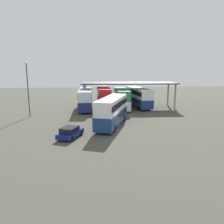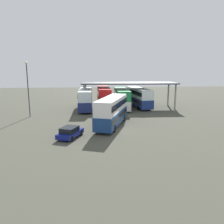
{
  "view_description": "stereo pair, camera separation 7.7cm",
  "coord_description": "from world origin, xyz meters",
  "px_view_note": "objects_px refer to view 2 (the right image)",
  "views": [
    {
      "loc": [
        -3.66,
        -28.01,
        8.12
      ],
      "look_at": [
        -0.69,
        2.69,
        2.0
      ],
      "focal_mm": 35.15,
      "sensor_mm": 36.0,
      "label": 1
    },
    {
      "loc": [
        -3.58,
        -28.02,
        8.12
      ],
      "look_at": [
        -0.69,
        2.69,
        2.0
      ],
      "focal_mm": 35.15,
      "sensor_mm": 36.0,
      "label": 2
    }
  ],
  "objects_px": {
    "parked_hatchback": "(70,132)",
    "double_decker_mid_row": "(104,97)",
    "double_decker_near_canopy": "(86,98)",
    "double_decker_far_right": "(122,98)",
    "double_decker_end_of_row": "(139,97)",
    "double_decker_main": "(112,110)",
    "lamppost_tall": "(28,83)"
  },
  "relations": [
    {
      "from": "double_decker_mid_row",
      "to": "double_decker_far_right",
      "type": "height_order",
      "value": "double_decker_mid_row"
    },
    {
      "from": "parked_hatchback",
      "to": "lamppost_tall",
      "type": "relative_size",
      "value": 0.46
    },
    {
      "from": "parked_hatchback",
      "to": "double_decker_far_right",
      "type": "distance_m",
      "value": 21.28
    },
    {
      "from": "parked_hatchback",
      "to": "double_decker_near_canopy",
      "type": "bearing_deg",
      "value": 19.06
    },
    {
      "from": "double_decker_near_canopy",
      "to": "double_decker_mid_row",
      "type": "bearing_deg",
      "value": -74.33
    },
    {
      "from": "double_decker_main",
      "to": "double_decker_end_of_row",
      "type": "height_order",
      "value": "double_decker_main"
    },
    {
      "from": "double_decker_main",
      "to": "double_decker_mid_row",
      "type": "distance_m",
      "value": 14.29
    },
    {
      "from": "double_decker_near_canopy",
      "to": "double_decker_mid_row",
      "type": "distance_m",
      "value": 3.86
    },
    {
      "from": "double_decker_mid_row",
      "to": "double_decker_far_right",
      "type": "bearing_deg",
      "value": -93.57
    },
    {
      "from": "double_decker_near_canopy",
      "to": "lamppost_tall",
      "type": "xyz_separation_m",
      "value": [
        -9.42,
        -5.92,
        3.47
      ]
    },
    {
      "from": "double_decker_near_canopy",
      "to": "double_decker_far_right",
      "type": "xyz_separation_m",
      "value": [
        7.41,
        0.8,
        -0.01
      ]
    },
    {
      "from": "double_decker_main",
      "to": "double_decker_far_right",
      "type": "height_order",
      "value": "double_decker_main"
    },
    {
      "from": "double_decker_main",
      "to": "double_decker_end_of_row",
      "type": "xyz_separation_m",
      "value": [
        7.2,
        15.38,
        -0.02
      ]
    },
    {
      "from": "parked_hatchback",
      "to": "lamppost_tall",
      "type": "height_order",
      "value": "lamppost_tall"
    },
    {
      "from": "double_decker_far_right",
      "to": "lamppost_tall",
      "type": "distance_m",
      "value": 18.45
    },
    {
      "from": "double_decker_far_right",
      "to": "double_decker_end_of_row",
      "type": "height_order",
      "value": "double_decker_end_of_row"
    },
    {
      "from": "double_decker_main",
      "to": "double_decker_near_canopy",
      "type": "xyz_separation_m",
      "value": [
        -4.09,
        13.26,
        -0.02
      ]
    },
    {
      "from": "double_decker_near_canopy",
      "to": "double_decker_mid_row",
      "type": "relative_size",
      "value": 1.01
    },
    {
      "from": "parked_hatchback",
      "to": "double_decker_near_canopy",
      "type": "relative_size",
      "value": 0.39
    },
    {
      "from": "double_decker_mid_row",
      "to": "lamppost_tall",
      "type": "bearing_deg",
      "value": 117.79
    },
    {
      "from": "double_decker_far_right",
      "to": "parked_hatchback",
      "type": "bearing_deg",
      "value": 157.74
    },
    {
      "from": "double_decker_main",
      "to": "double_decker_near_canopy",
      "type": "distance_m",
      "value": 13.88
    },
    {
      "from": "double_decker_mid_row",
      "to": "double_decker_far_right",
      "type": "xyz_separation_m",
      "value": [
        3.69,
        -0.23,
        -0.16
      ]
    },
    {
      "from": "double_decker_end_of_row",
      "to": "double_decker_main",
      "type": "bearing_deg",
      "value": 148.59
    },
    {
      "from": "double_decker_main",
      "to": "double_decker_near_canopy",
      "type": "relative_size",
      "value": 0.98
    },
    {
      "from": "double_decker_main",
      "to": "parked_hatchback",
      "type": "height_order",
      "value": "double_decker_main"
    },
    {
      "from": "parked_hatchback",
      "to": "double_decker_mid_row",
      "type": "relative_size",
      "value": 0.4
    },
    {
      "from": "double_decker_mid_row",
      "to": "double_decker_end_of_row",
      "type": "distance_m",
      "value": 7.66
    },
    {
      "from": "double_decker_near_canopy",
      "to": "double_decker_end_of_row",
      "type": "height_order",
      "value": "double_decker_end_of_row"
    },
    {
      "from": "double_decker_near_canopy",
      "to": "double_decker_end_of_row",
      "type": "xyz_separation_m",
      "value": [
        11.29,
        2.12,
        0.0
      ]
    },
    {
      "from": "parked_hatchback",
      "to": "double_decker_end_of_row",
      "type": "distance_m",
      "value": 24.28
    },
    {
      "from": "parked_hatchback",
      "to": "double_decker_mid_row",
      "type": "xyz_separation_m",
      "value": [
        5.15,
        19.53,
        1.7
      ]
    }
  ]
}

